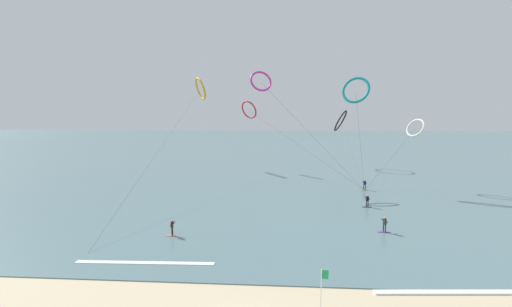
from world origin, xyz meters
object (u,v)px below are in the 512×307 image
Objects in this scene: kite_amber at (201,89)px; beach_flag at (323,282)px; surfer_violet at (385,225)px; kite_magenta at (261,81)px; kite_charcoal at (341,121)px; surfer_coral at (172,229)px; kite_crimson at (249,110)px; surfer_navy at (367,202)px; kite_teal at (356,90)px; surfer_lime at (365,186)px; kite_ivory at (415,128)px.

beach_flag is (20.67, -54.60, -16.38)m from kite_amber.
surfer_violet is 0.09× the size of kite_magenta.
kite_magenta is (-14.05, 21.56, 17.05)m from surfer_violet.
surfer_coral is at bearing -7.27° from kite_charcoal.
kite_amber is (-11.78, 4.54, 4.97)m from kite_crimson.
kite_crimson is at bearing -140.61° from kite_amber.
kite_amber reaches higher than kite_magenta.
beach_flag is at bearing 42.08° from surfer_navy.
surfer_coral is 37.07m from kite_teal.
kite_teal is (-1.29, 3.06, 15.53)m from surfer_lime.
kite_amber reaches higher than kite_crimson.
surfer_navy is 19.06m from kite_ivory.
kite_ivory is at bearing -145.32° from kite_amber.
surfer_coral is at bearing -82.13° from kite_ivory.
kite_charcoal is 9.82× the size of beach_flag.
surfer_navy is at bearing 67.60° from beach_flag.
kite_ivory is 46.14m from kite_amber.
surfer_navy is 1.00× the size of surfer_violet.
kite_teal is 0.82× the size of kite_crimson.
beach_flag reaches higher than surfer_violet.
kite_ivory is at bearing 30.47° from kite_teal.
kite_magenta is at bearing -172.04° from kite_amber.
surfer_coral is at bearing 122.73° from kite_crimson.
surfer_violet is at bearing 18.06° from kite_charcoal.
kite_magenta is (8.01, 23.82, 17.05)m from surfer_coral.
surfer_lime and surfer_violet have the same top height.
kite_crimson is at bearing -144.73° from kite_ivory.
kite_magenta reaches higher than kite_charcoal.
surfer_violet is at bearing 72.89° from surfer_lime.
surfer_navy is (22.82, 11.20, 0.00)m from surfer_coral.
kite_charcoal is 33.53m from kite_amber.
surfer_lime is 0.08× the size of kite_crimson.
surfer_coral is 30.37m from kite_magenta.
surfer_navy is 34.37m from kite_charcoal.
kite_crimson reaches higher than kite_charcoal.
beach_flag is at bearing -75.30° from kite_teal.
kite_charcoal is at bearing -37.37° from surfer_coral.
beach_flag is (-11.49, -31.86, 0.97)m from surfer_lime.
surfer_navy is 0.09× the size of kite_magenta.
kite_crimson is 52.10m from beach_flag.
surfer_navy is 0.03× the size of kite_amber.
kite_charcoal reaches higher than surfer_lime.
kite_crimson reaches higher than beach_flag.
surfer_coral and surfer_violet have the same top height.
surfer_lime is at bearing 70.16° from beach_flag.
kite_charcoal is at bearing 151.28° from surfer_violet.
surfer_coral is 0.08× the size of kite_crimson.
kite_magenta reaches higher than surfer_lime.
kite_crimson is 0.44× the size of kite_amber.
kite_crimson is at bearing 172.59° from kite_teal.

